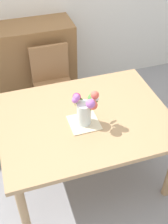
# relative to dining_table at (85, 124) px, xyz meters

# --- Properties ---
(ground_plane) EXTENTS (12.00, 12.00, 0.00)m
(ground_plane) POSITION_rel_dining_table_xyz_m (0.00, 0.00, -0.65)
(ground_plane) COLOR #939399
(dining_table) EXTENTS (1.44, 1.10, 0.73)m
(dining_table) POSITION_rel_dining_table_xyz_m (0.00, 0.00, 0.00)
(dining_table) COLOR tan
(dining_table) RESTS_ON ground_plane
(chair_far) EXTENTS (0.42, 0.42, 0.90)m
(chair_far) POSITION_rel_dining_table_xyz_m (-0.08, 0.89, -0.13)
(chair_far) COLOR #9E7047
(chair_far) RESTS_ON ground_plane
(dresser) EXTENTS (1.40, 0.47, 1.00)m
(dresser) POSITION_rel_dining_table_xyz_m (-0.43, 1.33, -0.15)
(dresser) COLOR olive
(dresser) RESTS_ON ground_plane
(placemat) EXTENTS (0.24, 0.24, 0.01)m
(placemat) POSITION_rel_dining_table_xyz_m (-0.03, -0.07, 0.09)
(placemat) COLOR beige
(placemat) RESTS_ON dining_table
(flower_vase) EXTENTS (0.21, 0.19, 0.32)m
(flower_vase) POSITION_rel_dining_table_xyz_m (-0.02, -0.08, 0.25)
(flower_vase) COLOR silver
(flower_vase) RESTS_ON placemat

